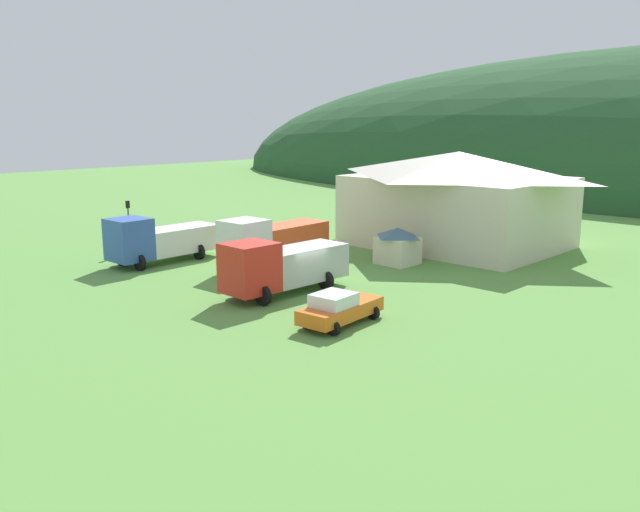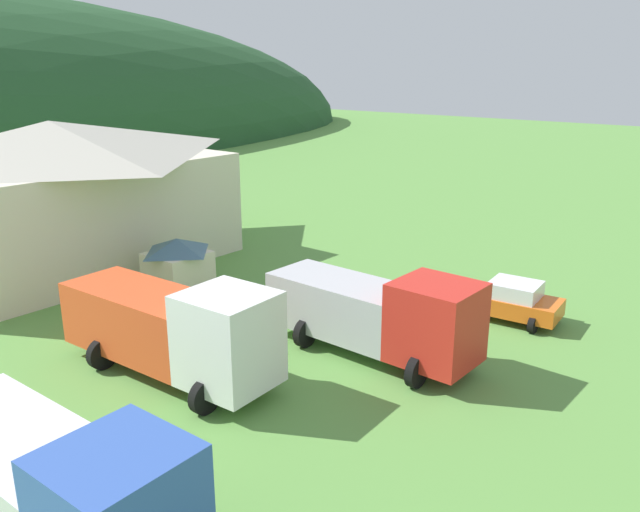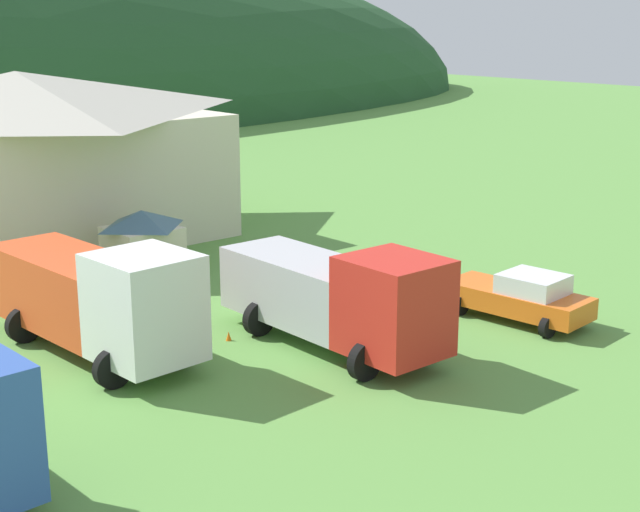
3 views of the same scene
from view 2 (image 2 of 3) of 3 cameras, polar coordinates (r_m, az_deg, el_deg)
The scene contains 8 objects.
ground_plane at distance 24.76m, azimuth 3.54°, elevation -7.58°, with size 200.00×200.00×0.00m, color #5B9342.
depot_building at distance 36.33m, azimuth -22.34°, elevation 5.39°, with size 16.30×12.71×7.39m.
play_shed_cream at distance 30.28m, azimuth -12.49°, elevation -0.72°, with size 2.67×2.58×2.53m.
box_truck_blue at distance 15.40m, azimuth -22.31°, elevation -18.28°, with size 3.50×8.12×3.37m.
heavy_rig_white at distance 21.88m, azimuth -12.71°, elevation -6.19°, with size 3.56×8.47×3.52m.
crane_truck_red at distance 22.97m, azimuth 5.31°, elevation -5.00°, with size 3.31×8.11×3.29m.
service_pickup_orange at distance 27.64m, azimuth 15.94°, elevation -3.72°, with size 2.61×4.98×1.66m.
traffic_cone_near_pickup at distance 23.79m, azimuth -3.35°, elevation -8.64°, with size 0.36×0.36×0.57m, color orange.
Camera 2 is at (-18.40, -13.06, 10.19)m, focal length 36.09 mm.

